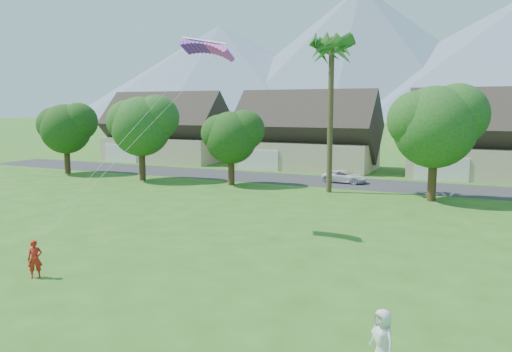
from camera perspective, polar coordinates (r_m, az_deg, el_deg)
The scene contains 10 objects.
ground at distance 15.78m, azimuth -16.33°, elevation -18.56°, with size 500.00×500.00×0.00m, color #2D6019.
street at distance 46.03m, azimuth 12.67°, elevation -0.92°, with size 90.00×7.00×0.01m, color #2D2D30.
kite_flyer at distance 22.49m, azimuth -23.94°, elevation -8.67°, with size 0.57×0.38×1.57m, color red.
watcher at distance 14.26m, azimuth 14.25°, elevation -17.71°, with size 0.82×0.54×1.68m, color silver.
parked_car at distance 46.44m, azimuth 10.09°, elevation -0.07°, with size 1.88×4.08×1.13m, color silver.
mountain_ridge at distance 271.40m, azimuth 25.57°, elevation 11.88°, with size 540.00×240.00×70.00m.
houses_row at distance 54.36m, azimuth 15.32°, elevation 3.97°, with size 72.75×8.19×8.86m.
tree_row at distance 39.92m, azimuth 9.41°, elevation 4.88°, with size 62.27×6.67×8.45m.
fan_palm at distance 40.94m, azimuth 8.67°, elevation 14.67°, with size 3.00×3.00×13.80m.
parafoil_kite at distance 27.80m, azimuth -5.48°, elevation 14.51°, with size 3.16×1.14×0.50m.
Camera 1 is at (9.51, -10.50, 6.96)m, focal length 35.00 mm.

